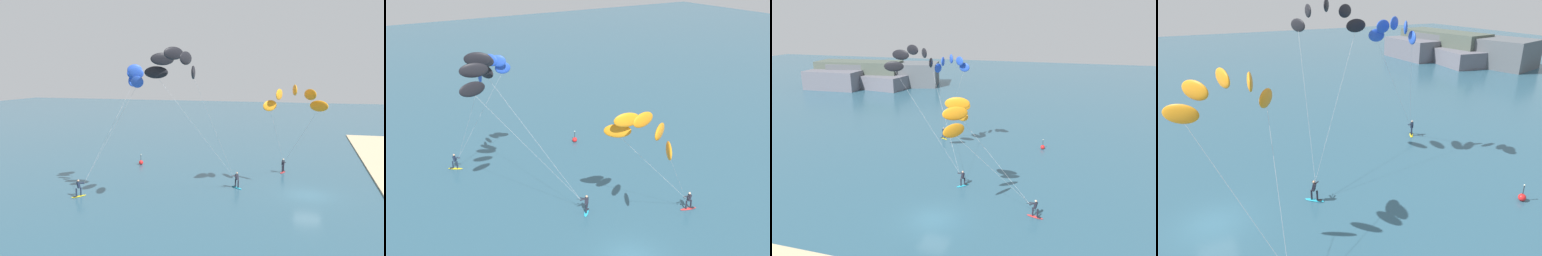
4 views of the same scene
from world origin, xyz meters
TOP-DOWN VIEW (x-y plane):
  - ground_plane at (0.00, 0.00)m, footprint 240.00×240.00m
  - kitesurfer_nearshore at (1.96, 1.66)m, footprint 8.87×6.38m
  - kitesurfer_mid_water at (-6.25, 11.35)m, footprint 10.10×8.30m
  - kitesurfer_far_out at (-3.74, 16.61)m, footprint 5.72×6.96m
  - marker_buoy at (7.69, 20.70)m, footprint 0.56×0.56m
  - distant_headland at (-39.51, 56.17)m, footprint 32.39×19.81m

SIDE VIEW (x-z plane):
  - ground_plane at x=0.00m, z-range 0.00..0.00m
  - marker_buoy at x=7.69m, z-range -0.39..0.99m
  - distant_headland at x=-39.51m, z-range -0.48..5.74m
  - kitesurfer_nearshore at x=1.96m, z-range 3.67..14.31m
  - kitesurfer_far_out at x=-3.74m, z-range 4.66..17.25m
  - kitesurfer_mid_water at x=-6.25m, z-range 5.22..19.22m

